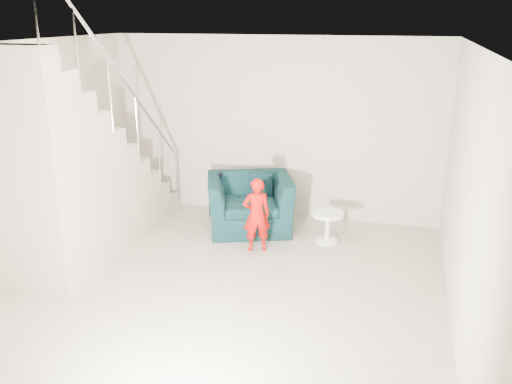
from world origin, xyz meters
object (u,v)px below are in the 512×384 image
(toddler, at_px, (257,215))
(side_table, at_px, (328,222))
(armchair, at_px, (250,203))
(staircase, at_px, (76,186))

(toddler, distance_m, side_table, 1.03)
(armchair, height_order, staircase, staircase)
(armchair, bearing_deg, toddler, -87.73)
(toddler, bearing_deg, staircase, -4.23)
(side_table, bearing_deg, armchair, 170.11)
(armchair, xyz_separation_m, toddler, (0.31, -0.73, 0.11))
(staircase, bearing_deg, side_table, 23.31)
(toddler, relative_size, staircase, 0.27)
(side_table, bearing_deg, staircase, -156.69)
(armchair, distance_m, side_table, 1.19)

